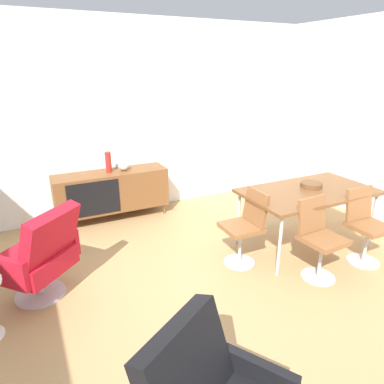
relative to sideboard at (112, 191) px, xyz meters
The scene contains 11 objects.
ground_plane 2.35m from the sideboard, 84.36° to the right, with size 8.32×8.32×0.00m, color tan.
wall_back 1.03m from the sideboard, 53.08° to the left, with size 6.80×0.12×2.80m, color white.
sideboard is the anchor object (origin of this frame).
vase_cobalt 0.40m from the sideboard, ahead, with size 0.16×0.16×0.14m.
vase_sculptural_dark 0.43m from the sideboard, behind, with size 0.08×0.08×0.29m.
dining_table 2.70m from the sideboard, 43.86° to the right, with size 1.60×0.90×0.74m.
wooden_bowl_on_table 2.74m from the sideboard, 41.30° to the right, with size 0.26×0.26×0.06m, color brown.
dining_chair_near_window 2.14m from the sideboard, 60.58° to the right, with size 0.43×0.41×0.86m.
dining_chair_front_left 2.90m from the sideboard, 56.79° to the right, with size 0.43×0.45×0.86m.
dining_chair_front_right 3.34m from the sideboard, 46.61° to the right, with size 0.40×0.43×0.86m.
lounge_chair_red 1.88m from the sideboard, 124.72° to the right, with size 0.91×0.91×0.95m.
Camera 1 is at (-1.26, -2.45, 2.14)m, focal length 32.37 mm.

